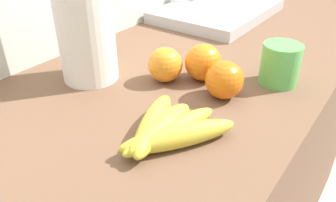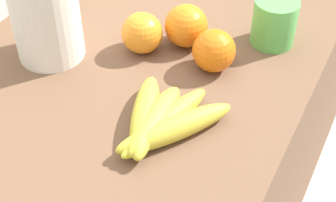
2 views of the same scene
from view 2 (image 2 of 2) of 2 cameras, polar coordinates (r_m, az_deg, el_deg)
The scene contains 7 objects.
counter at distance 1.41m, azimuth 1.59°, elevation -6.01°, with size 1.75×0.63×0.94m, color brown.
wall_back at distance 1.43m, azimuth -10.77°, elevation 3.60°, with size 2.15×0.06×1.30m, color silver.
banana_bunch at distance 0.80m, azimuth -0.92°, elevation -2.28°, with size 0.20×0.18×0.04m.
orange_center at distance 0.97m, azimuth 2.03°, elevation 8.36°, with size 0.08×0.08×0.08m, color orange.
orange_far_right at distance 0.92m, azimuth 5.12°, elevation 5.61°, with size 0.08×0.08×0.08m, color orange.
orange_back_right at distance 0.96m, azimuth -2.91°, elevation 7.57°, with size 0.08×0.08×0.08m, color orange.
mug at distance 1.00m, azimuth 11.73°, elevation 8.60°, with size 0.08×0.08×0.09m, color #5ABF56.
Camera 2 is at (-0.85, -0.39, 1.53)m, focal length 54.83 mm.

